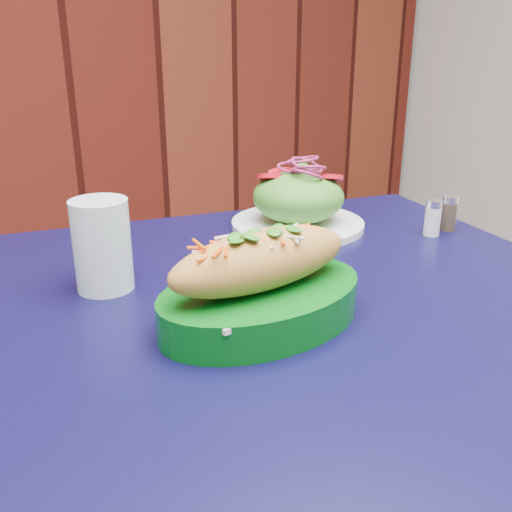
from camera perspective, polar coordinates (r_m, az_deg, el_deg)
cafe_table at (r=0.79m, az=4.98°, el=-9.54°), size 1.00×1.00×0.75m
banh_mi_basket at (r=0.65m, az=0.56°, el=-2.86°), size 0.26×0.18×0.12m
salad_plate at (r=0.99m, az=4.23°, el=5.45°), size 0.23×0.23×0.12m
water_glass at (r=0.76m, az=-15.13°, el=1.04°), size 0.07×0.07×0.12m
salt_shaker at (r=1.00m, az=17.26°, el=3.67°), size 0.03×0.03×0.06m
pepper_shaker at (r=1.04m, az=18.73°, el=4.08°), size 0.03×0.03×0.06m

